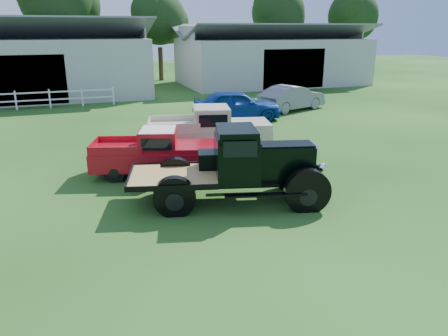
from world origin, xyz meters
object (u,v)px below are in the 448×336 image
object	(u,v)px
red_pickup	(156,152)
white_pickup	(209,131)
misc_car_blue	(237,105)
vintage_flatbed	(233,166)
misc_car_grey	(292,98)

from	to	relation	value
red_pickup	white_pickup	world-z (taller)	white_pickup
white_pickup	misc_car_blue	size ratio (longest dim) A/B	1.05
red_pickup	misc_car_blue	size ratio (longest dim) A/B	0.93
white_pickup	vintage_flatbed	bearing A→B (deg)	-87.10
misc_car_blue	red_pickup	bearing A→B (deg)	153.39
red_pickup	misc_car_grey	size ratio (longest dim) A/B	0.97
misc_car_blue	misc_car_grey	xyz separation A→B (m)	(4.36, 1.66, -0.06)
red_pickup	white_pickup	size ratio (longest dim) A/B	0.89
red_pickup	misc_car_blue	world-z (taller)	misc_car_blue
vintage_flatbed	misc_car_grey	world-z (taller)	vintage_flatbed
white_pickup	misc_car_blue	world-z (taller)	white_pickup
vintage_flatbed	white_pickup	size ratio (longest dim) A/B	1.10
vintage_flatbed	misc_car_blue	distance (m)	12.18
vintage_flatbed	red_pickup	size ratio (longest dim) A/B	1.24
vintage_flatbed	white_pickup	distance (m)	5.39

